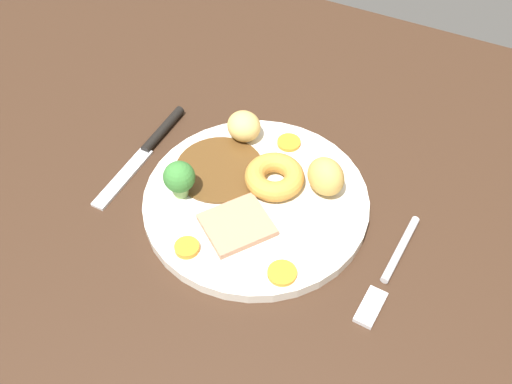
% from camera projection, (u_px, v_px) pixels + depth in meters
% --- Properties ---
extents(dining_table, '(1.20, 0.84, 0.04)m').
position_uv_depth(dining_table, '(271.00, 206.00, 0.73)').
color(dining_table, '#382316').
rests_on(dining_table, ground).
extents(dinner_plate, '(0.26, 0.26, 0.01)m').
position_uv_depth(dinner_plate, '(256.00, 201.00, 0.70)').
color(dinner_plate, silver).
rests_on(dinner_plate, dining_table).
extents(gravy_pool, '(0.11, 0.11, 0.00)m').
position_uv_depth(gravy_pool, '(219.00, 170.00, 0.72)').
color(gravy_pool, '#563819').
rests_on(gravy_pool, dinner_plate).
extents(meat_slice_main, '(0.09, 0.09, 0.01)m').
position_uv_depth(meat_slice_main, '(237.00, 225.00, 0.66)').
color(meat_slice_main, tan).
rests_on(meat_slice_main, dinner_plate).
extents(yorkshire_pudding, '(0.07, 0.07, 0.02)m').
position_uv_depth(yorkshire_pudding, '(271.00, 176.00, 0.70)').
color(yorkshire_pudding, '#C68938').
rests_on(yorkshire_pudding, dinner_plate).
extents(roast_potato_left, '(0.05, 0.05, 0.04)m').
position_uv_depth(roast_potato_left, '(244.00, 126.00, 0.75)').
color(roast_potato_left, '#D8B260').
rests_on(roast_potato_left, dinner_plate).
extents(roast_potato_right, '(0.06, 0.06, 0.04)m').
position_uv_depth(roast_potato_right, '(326.00, 177.00, 0.69)').
color(roast_potato_right, tan).
rests_on(roast_potato_right, dinner_plate).
extents(carrot_coin_front, '(0.03, 0.03, 0.00)m').
position_uv_depth(carrot_coin_front, '(289.00, 143.00, 0.75)').
color(carrot_coin_front, orange).
rests_on(carrot_coin_front, dinner_plate).
extents(carrot_coin_back, '(0.03, 0.03, 0.01)m').
position_uv_depth(carrot_coin_back, '(187.00, 248.00, 0.65)').
color(carrot_coin_back, orange).
rests_on(carrot_coin_back, dinner_plate).
extents(carrot_coin_side, '(0.03, 0.03, 0.00)m').
position_uv_depth(carrot_coin_side, '(282.00, 273.00, 0.63)').
color(carrot_coin_side, orange).
rests_on(carrot_coin_side, dinner_plate).
extents(broccoli_floret, '(0.04, 0.04, 0.05)m').
position_uv_depth(broccoli_floret, '(179.00, 178.00, 0.68)').
color(broccoli_floret, '#8CB766').
rests_on(broccoli_floret, dinner_plate).
extents(fork, '(0.03, 0.15, 0.01)m').
position_uv_depth(fork, '(389.00, 272.00, 0.64)').
color(fork, silver).
rests_on(fork, dining_table).
extents(knife, '(0.02, 0.19, 0.01)m').
position_uv_depth(knife, '(149.00, 146.00, 0.76)').
color(knife, black).
rests_on(knife, dining_table).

